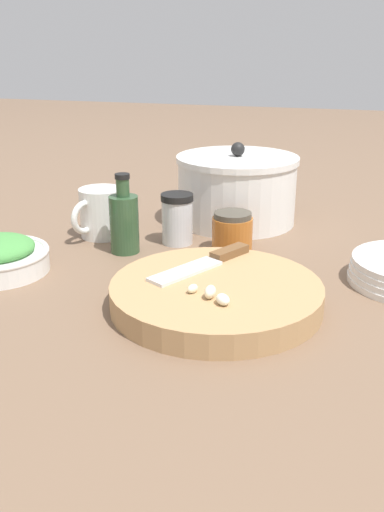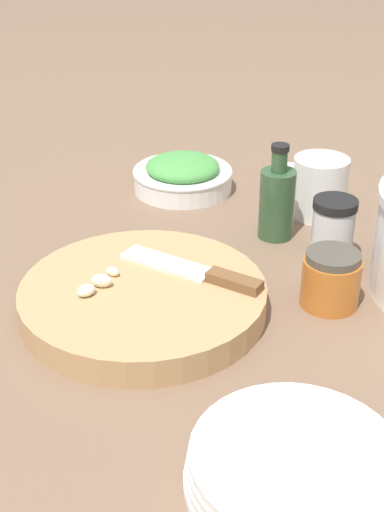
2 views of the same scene
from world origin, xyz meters
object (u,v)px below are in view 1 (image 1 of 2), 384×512
Objects in this scene: cutting_board at (216,295)px; chef_knife at (208,262)px; spice_jar at (177,218)px; coffee_mug at (101,213)px; garlic_cloves at (212,294)px; honey_jar at (232,232)px; oil_bottle at (124,221)px; stock_pot at (235,189)px.

chef_knife reaches higher than cutting_board.
spice_jar is at bearing -30.43° from chef_knife.
chef_knife is at bearing -33.50° from coffee_mug.
coffee_mug is at bearing 135.57° from garlic_cloves.
cutting_board is 2.55× the size of coffee_mug.
spice_jar is (-0.14, 0.24, 0.03)m from cutting_board.
spice_jar is at bearing 116.06° from garlic_cloves.
coffee_mug is at bearing -5.03° from chef_knife.
garlic_cloves is at bearing -82.48° from honey_jar.
oil_bottle reaches higher than spice_jar.
garlic_cloves is at bearing 136.25° from chef_knife.
chef_knife is 1.30× the size of oil_bottle.
cutting_board is at bearing -38.87° from oil_bottle.
honey_jar is (0.11, -0.01, -0.01)m from spice_jar.
oil_bottle is at bearing 141.13° from cutting_board.
coffee_mug is 0.10m from oil_bottle.
spice_jar is (-0.11, 0.18, 0.01)m from chef_knife.
cutting_board is 0.23m from honey_jar.
stock_pot is at bearing 57.96° from oil_bottle.
coffee_mug reaches higher than garlic_cloves.
honey_jar is (-0.03, 0.23, 0.02)m from cutting_board.
honey_jar is (0.00, 0.16, -0.00)m from chef_knife.
honey_jar reaches higher than cutting_board.
spice_jar is at bearing 119.44° from cutting_board.
honey_jar reaches higher than chef_knife.
oil_bottle is (-0.18, -0.06, 0.02)m from honey_jar.
cutting_board is 2.12× the size of oil_bottle.
garlic_cloves is 0.28m from honey_jar.
stock_pot is (-0.06, 0.41, 0.05)m from cutting_board.
stock_pot reaches higher than garlic_cloves.
coffee_mug is (-0.15, -0.01, -0.00)m from spice_jar.
chef_knife is at bearing 114.74° from cutting_board.
oil_bottle reaches higher than coffee_mug.
oil_bottle is (-0.21, 0.17, 0.04)m from cutting_board.
cutting_board is at bearing 143.21° from chef_knife.
spice_jar reaches higher than honey_jar.
oil_bottle is at bearing -136.13° from spice_jar.
chef_knife is at bearing -29.91° from oil_bottle.
garlic_cloves reaches higher than cutting_board.
cutting_board is 0.27m from oil_bottle.
oil_bottle reaches higher than garlic_cloves.
cutting_board is 1.22× the size of stock_pot.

